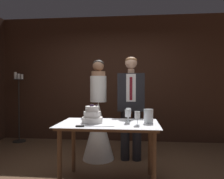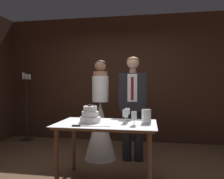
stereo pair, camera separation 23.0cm
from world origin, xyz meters
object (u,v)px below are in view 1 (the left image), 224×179
Objects in this scene: wine_glass_middle at (137,115)px; candle_stand at (19,107)px; tiered_cake at (92,116)px; hurricane_candle at (148,116)px; wine_glass_near at (128,112)px; wine_glass_far at (128,114)px; bride at (98,123)px; groom at (131,102)px; cake_knife at (88,126)px; cake_table at (109,130)px.

wine_glass_middle is 0.11× the size of candle_stand.
tiered_cake is 0.60m from wine_glass_middle.
wine_glass_near is at bearing 149.07° from hurricane_candle.
wine_glass_far is at bearing -177.55° from hurricane_candle.
bride is 0.98× the size of groom.
cake_knife is at bearing -87.00° from bride.
cake_knife is 2.66× the size of wine_glass_middle.
cake_knife is at bearing -163.45° from wine_glass_middle.
bride is 2.17m from candle_stand.
cake_knife is 2.58× the size of wine_glass_far.
cake_table is 4.74× the size of tiered_cake.
bride reaches higher than wine_glass_middle.
tiered_cake is 0.16× the size of bride.
hurricane_candle is 1.18m from bride.
wine_glass_far is 0.97× the size of hurricane_candle.
groom reaches higher than tiered_cake.
candle_stand reaches higher than wine_glass_middle.
tiered_cake is 1.50× the size of hurricane_candle.
bride is at bearing 179.95° from groom.
hurricane_candle is 0.11× the size of bride.
cake_table is 0.39m from wine_glass_near.
cake_table is 7.58× the size of wine_glass_middle.
cake_table is at bearing 162.99° from wine_glass_middle.
cake_table is 0.76× the size of bride.
cake_table is 0.97m from groom.
wine_glass_near is (0.47, 0.49, 0.12)m from cake_knife.
cake_knife is at bearing -155.79° from hurricane_candle.
cake_table is 0.37m from cake_knife.
wine_glass_middle is 0.99m from groom.
candle_stand is (-2.60, 1.93, -0.11)m from wine_glass_middle.
groom reaches higher than wine_glass_far.
groom is at bearing 72.34° from cake_table.
tiered_cake reaches higher than hurricane_candle.
wine_glass_near is (0.25, 0.20, 0.22)m from cake_table.
wine_glass_near is 0.96× the size of hurricane_candle.
candle_stand is (-2.74, 1.77, -0.08)m from hurricane_candle.
wine_glass_far is at bearing 3.91° from tiered_cake.
wine_glass_far is 0.11× the size of candle_stand.
wine_glass_far is 1.03m from bride.
wine_glass_near reaches higher than wine_glass_middle.
cake_table is at bearing -72.35° from bride.
candle_stand reaches higher than wine_glass_near.
tiered_cake is 0.30m from cake_knife.
hurricane_candle reaches higher than cake_knife.
hurricane_candle is (0.51, 0.04, 0.18)m from cake_table.
hurricane_candle is at bearing 14.28° from cake_knife.
wine_glass_middle is at bearing -36.62° from candle_stand.
candle_stand is (-2.48, 1.62, -0.12)m from wine_glass_near.
cake_table is at bearing -39.19° from candle_stand.
tiered_cake is at bearing 169.16° from wine_glass_middle.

